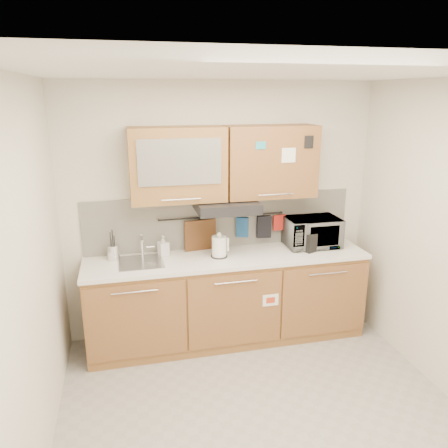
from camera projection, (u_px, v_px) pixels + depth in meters
floor at (263, 415)px, 3.49m from camera, size 3.20×3.20×0.00m
ceiling at (273, 72)px, 2.75m from camera, size 3.20×3.20×0.00m
wall_back at (221, 211)px, 4.52m from camera, size 3.20×0.00×3.20m
wall_left at (28, 285)px, 2.77m from camera, size 0.00×3.00×3.00m
base_cabinet at (228, 303)px, 4.49m from camera, size 2.80×0.64×0.88m
countertop at (228, 258)px, 4.35m from camera, size 2.82×0.62×0.04m
backsplash at (221, 221)px, 4.54m from camera, size 2.80×0.02×0.56m
upper_cabinets at (224, 163)px, 4.21m from camera, size 1.82×0.37×0.70m
range_hood at (227, 206)px, 4.26m from camera, size 0.60×0.46×0.10m
sink at (141, 262)px, 4.17m from camera, size 0.42×0.40×0.26m
utensil_rail at (222, 216)px, 4.49m from camera, size 1.30×0.02×0.02m
utensil_crock at (114, 252)px, 4.23m from camera, size 0.15×0.15×0.30m
kettle at (219, 247)px, 4.30m from camera, size 0.19×0.17×0.25m
toaster at (313, 240)px, 4.50m from camera, size 0.29×0.24×0.19m
microwave at (312, 232)px, 4.59m from camera, size 0.55×0.37×0.31m
soap_bottle at (163, 245)px, 4.34m from camera, size 0.12×0.12×0.21m
cutting_board at (200, 239)px, 4.49m from camera, size 0.33×0.07×0.41m
oven_mitt at (242, 227)px, 4.56m from camera, size 0.13×0.07×0.21m
dark_pouch at (264, 227)px, 4.61m from camera, size 0.15×0.06×0.24m
pot_holder at (279, 223)px, 4.64m from camera, size 0.14×0.03×0.17m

